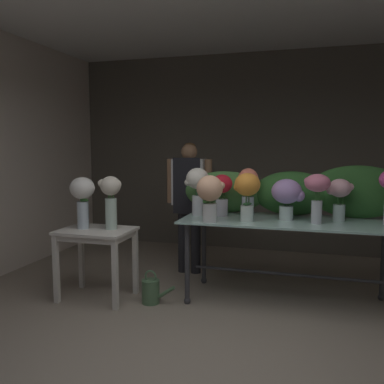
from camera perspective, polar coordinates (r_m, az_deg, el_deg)
ground_plane at (r=4.74m, az=6.67°, el=-13.24°), size 8.36×8.36×0.00m
wall_back at (r=6.35m, az=9.77°, el=5.39°), size 5.92×0.12×2.98m
wall_left at (r=5.75m, az=-23.69°, el=4.86°), size 0.12×3.92×2.98m
ceiling_slab at (r=4.70m, az=7.19°, el=24.31°), size 6.04×3.92×0.12m
display_table_glass at (r=4.25m, az=13.08°, el=-5.50°), size 2.10×0.86×0.86m
side_table_white at (r=4.39m, az=-13.17°, el=-6.39°), size 0.74×0.55×0.73m
florist at (r=5.08m, az=-0.40°, el=-0.20°), size 0.58×0.24×1.63m
foliage_backdrop at (r=4.50m, az=14.23°, el=-0.05°), size 2.34×0.29×0.54m
vase_lilac_freesia at (r=4.19m, az=13.07°, el=-0.36°), size 0.33×0.30×0.41m
vase_blush_anemones at (r=4.26m, az=19.84°, el=-0.35°), size 0.26×0.22×0.42m
vase_sunset_stock at (r=4.04m, az=7.65°, el=0.23°), size 0.26×0.25×0.48m
vase_peach_snapdragons at (r=3.97m, az=2.47°, el=-0.27°), size 0.27×0.26×0.46m
vase_coral_ranunculus at (r=4.37m, az=7.72°, el=0.62°), size 0.25×0.22×0.51m
vase_rosy_hydrangea at (r=4.06m, az=17.00°, el=0.26°), size 0.25×0.24×0.48m
vase_ivory_lilies at (r=4.36m, az=0.77°, el=0.99°), size 0.26×0.24×0.51m
vase_crimson_dahlias at (r=4.34m, az=4.12°, el=0.16°), size 0.22×0.22×0.44m
vase_white_roses_tall at (r=4.39m, az=-14.97°, el=-0.53°), size 0.26×0.25×0.54m
vase_cream_lisianthus_tall at (r=4.29m, az=-11.22°, el=-0.69°), size 0.24×0.21×0.55m
watering_can at (r=4.30m, az=-5.70°, el=-13.53°), size 0.35×0.18×0.34m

